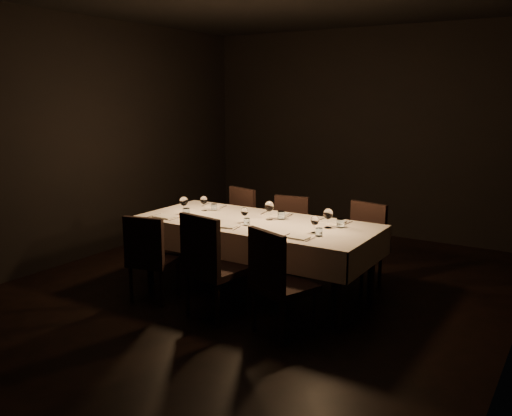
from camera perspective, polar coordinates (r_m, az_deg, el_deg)
The scene contains 14 objects.
room at distance 5.51m, azimuth 0.00°, elevation 6.10°, with size 5.01×6.01×3.01m.
dining_table at distance 5.65m, azimuth 0.00°, elevation -2.12°, with size 2.52×1.12×0.76m.
chair_near_left at distance 5.51m, azimuth -11.13°, elevation -4.78°, with size 0.51×0.51×0.89m.
place_setting_near_left at distance 5.94m, azimuth -8.14°, elevation -0.05°, with size 0.35×0.41×0.19m.
chair_near_center at distance 5.00m, azimuth -4.85°, elevation -5.69°, with size 0.55×0.55×1.00m.
place_setting_near_center at distance 5.47m, azimuth -1.73°, elevation -1.10°, with size 0.30×0.39×0.16m.
chair_near_right at distance 4.64m, azimuth 2.22°, elevation -7.38°, with size 0.59×0.59×0.95m.
place_setting_near_right at distance 5.09m, azimuth 5.77°, elevation -2.13°, with size 0.30×0.39×0.17m.
chair_far_left at distance 6.70m, azimuth -2.14°, elevation -1.46°, with size 0.54×0.54×0.92m.
place_setting_far_left at distance 6.22m, azimuth -4.93°, elevation 0.47°, with size 0.32×0.39×0.17m.
chair_far_center at distance 6.41m, azimuth 3.43°, elevation -2.29°, with size 0.48×0.48×0.88m.
place_setting_far_center at distance 5.75m, azimuth 1.95°, elevation -0.31°, with size 0.37×0.42×0.20m.
chair_far_right at distance 5.96m, azimuth 11.12°, elevation -3.42°, with size 0.52×0.52×0.91m.
place_setting_far_right at distance 5.46m, azimuth 8.07°, elevation -1.10°, with size 0.37×0.42×0.20m.
Camera 1 is at (2.91, -4.65, 2.05)m, focal length 38.00 mm.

